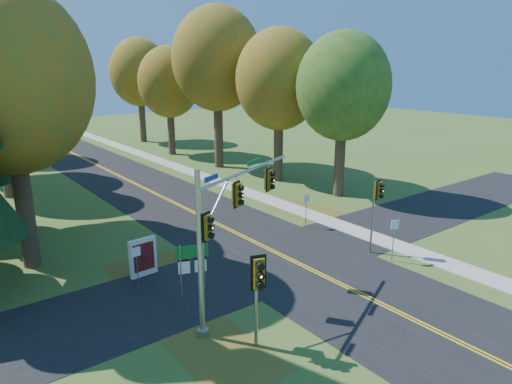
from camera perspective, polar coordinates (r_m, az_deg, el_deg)
ground at (r=23.94m, az=6.83°, el=-9.62°), size 160.00×160.00×0.00m
road_main at (r=23.93m, az=6.83°, el=-9.59°), size 8.00×160.00×0.02m
road_cross at (r=25.26m, az=3.64°, el=-8.11°), size 60.00×6.00×0.02m
centerline_left at (r=23.86m, az=6.65°, el=-9.63°), size 0.10×160.00×0.01m
centerline_right at (r=23.99m, az=7.00°, el=-9.50°), size 0.10×160.00×0.01m
sidewalk_east at (r=28.30m, az=15.92°, el=-5.99°), size 1.60×160.00×0.06m
leaf_patch_w_near at (r=23.55m, az=-11.92°, el=-10.29°), size 4.00×6.00×0.00m
leaf_patch_e at (r=32.37m, az=8.07°, el=-2.84°), size 3.50×8.00×0.00m
leaf_patch_w_far at (r=17.78m, az=-4.48°, el=-19.24°), size 3.00×5.00×0.00m
tree_w_a at (r=25.08m, az=-28.60°, el=12.23°), size 8.00×8.00×14.15m
tree_e_a at (r=36.15m, az=10.84°, el=12.75°), size 7.20×7.20×12.73m
tree_e_b at (r=40.60m, az=2.92°, el=13.80°), size 7.60×7.60×13.33m
tree_e_c at (r=46.46m, az=-4.88°, el=16.16°), size 8.80×8.80×15.79m
tree_e_d at (r=54.15m, az=-10.81°, el=13.29°), size 7.00×7.00×12.32m
tree_e_e at (r=64.32m, az=-14.35°, el=14.26°), size 7.80×7.80×13.74m
traffic_mast at (r=18.13m, az=-3.67°, el=-3.39°), size 6.73×3.27×6.63m
east_signal_pole at (r=25.45m, az=14.89°, el=-0.78°), size 0.49×0.57×4.23m
ped_signal_pole at (r=16.43m, az=0.27°, el=-10.95°), size 0.57×0.69×3.77m
route_sign_cluster at (r=19.60m, az=-7.97°, el=-8.80°), size 1.31×0.54×2.98m
info_kiosk at (r=23.42m, az=-13.94°, el=-7.94°), size 1.44×0.30×1.97m
reg_sign_e_north at (r=29.33m, az=6.31°, el=-1.59°), size 0.43×0.11×2.24m
reg_sign_e_south at (r=25.18m, az=16.89°, el=-4.85°), size 0.44×0.19×2.41m
reg_sign_w at (r=21.97m, az=-14.68°, el=-8.17°), size 0.42×0.08×2.17m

